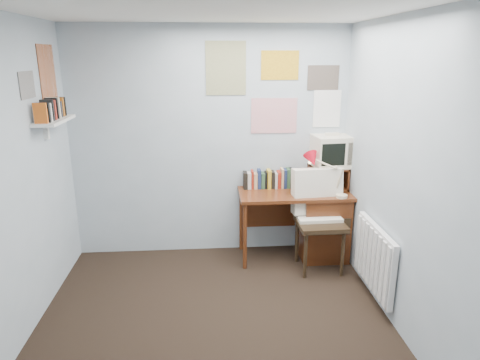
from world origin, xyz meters
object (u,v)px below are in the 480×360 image
Objects in this scene: desk_chair at (320,224)px; desk_lamp at (343,179)px; radiator at (375,258)px; wall_shelf at (54,120)px; tv_riser at (328,177)px; crt_tv at (331,150)px; desk at (317,222)px.

desk_lamp is (0.23, 0.09, 0.46)m from desk_chair.
wall_shelf is (-2.86, 0.55, 1.20)m from radiator.
tv_riser is 0.31m from crt_tv.
wall_shelf is at bearing -163.32° from desk_lamp.
desk_chair reaches higher than tv_riser.
desk reaches higher than radiator.
desk is 0.51m from tv_riser.
crt_tv is 1.32m from radiator.
radiator is 3.15m from wall_shelf.
desk is at bearing 142.98° from desk_lamp.
crt_tv reaches higher than desk_chair.
desk_chair is 0.52m from desk_lamp.
crt_tv reaches higher than desk.
wall_shelf is (-2.75, -0.16, 0.65)m from desk_lamp.
wall_shelf reaches higher than tv_riser.
desk is at bearing -143.56° from crt_tv.
radiator is (0.11, -0.71, -0.55)m from desk_lamp.
desk_chair is 2.47× the size of desk_lamp.
wall_shelf reaches higher than desk.
wall_shelf is at bearing -171.60° from desk.
tv_riser reaches higher than radiator.
desk_lamp is 1.06× the size of crt_tv.
desk_lamp is at bearing -89.49° from crt_tv.
desk_chair is 1.65× the size of wall_shelf.
crt_tv is (-0.04, 0.35, 0.23)m from desk_lamp.
desk is 2.90× the size of desk_lamp.
radiator is (0.14, -1.06, -0.77)m from crt_tv.
desk is 3.00× the size of tv_riser.
radiator is (0.29, -0.93, 0.01)m from desk.
desk_chair is 2.55× the size of tv_riser.
crt_tv reaches higher than desk_lamp.
desk_chair is 2.75m from wall_shelf.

